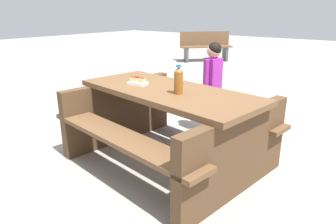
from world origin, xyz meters
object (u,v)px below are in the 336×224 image
at_px(park_bench_near, 206,46).
at_px(picnic_table, 168,120).
at_px(hotdog_tray, 138,82).
at_px(soda_bottle, 178,80).
at_px(child_in_coat, 213,76).

bearing_deg(park_bench_near, picnic_table, 118.29).
height_order(picnic_table, hotdog_tray, hotdog_tray).
bearing_deg(soda_bottle, park_bench_near, -60.70).
xyz_separation_m(picnic_table, child_in_coat, (0.07, -0.95, 0.26)).
bearing_deg(picnic_table, park_bench_near, -61.71).
height_order(picnic_table, park_bench_near, park_bench_near).
xyz_separation_m(child_in_coat, park_bench_near, (3.01, -4.78, -0.26)).
bearing_deg(child_in_coat, soda_bottle, 103.40).
bearing_deg(park_bench_near, hotdog_tray, 115.39).
relative_size(soda_bottle, hotdog_tray, 1.32).
bearing_deg(soda_bottle, picnic_table, -22.90).
height_order(picnic_table, soda_bottle, soda_bottle).
relative_size(soda_bottle, child_in_coat, 0.23).
xyz_separation_m(soda_bottle, park_bench_near, (3.26, -5.80, -0.42)).
bearing_deg(picnic_table, soda_bottle, 157.10).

